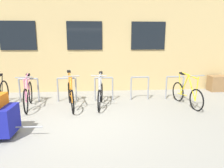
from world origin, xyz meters
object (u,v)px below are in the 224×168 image
Objects in this scene: bicycle_yellow at (187,94)px; bicycle_orange at (71,95)px; planter_box at (218,83)px; bicycle_pink at (28,95)px; bicycle_silver at (100,94)px.

bicycle_orange is (-3.52, 0.09, 0.02)m from bicycle_yellow.
planter_box is (5.53, 1.56, -0.08)m from bicycle_orange.
bicycle_pink is 2.14m from bicycle_silver.
bicycle_pink is (-4.78, 0.17, 0.02)m from bicycle_yellow.
bicycle_orange reaches higher than bicycle_yellow.
bicycle_silver is at bearing -1.16° from bicycle_pink.
bicycle_pink is 0.99× the size of bicycle_orange.
planter_box is at bearing 15.75° from bicycle_orange.
bicycle_orange reaches higher than planter_box.
bicycle_silver is (2.14, -0.04, -0.01)m from bicycle_pink.
bicycle_pink is at bearing 176.00° from bicycle_orange.
bicycle_orange reaches higher than bicycle_silver.
bicycle_yellow is 0.95× the size of bicycle_pink.
bicycle_silver is (0.88, 0.04, -0.02)m from bicycle_orange.
bicycle_silver is at bearing 177.18° from bicycle_yellow.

